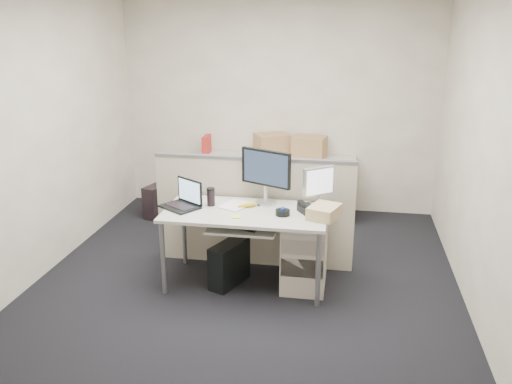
% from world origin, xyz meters
% --- Properties ---
extents(floor, '(4.00, 4.50, 0.01)m').
position_xyz_m(floor, '(0.00, 0.00, -0.01)').
color(floor, black).
rests_on(floor, ground).
extents(wall_back, '(4.00, 0.02, 2.70)m').
position_xyz_m(wall_back, '(0.00, 2.25, 1.35)').
color(wall_back, '#EFE6D0').
rests_on(wall_back, ground).
extents(wall_front, '(4.00, 0.02, 2.70)m').
position_xyz_m(wall_front, '(0.00, -2.25, 1.35)').
color(wall_front, '#EFE6D0').
rests_on(wall_front, ground).
extents(wall_left, '(0.02, 4.50, 2.70)m').
position_xyz_m(wall_left, '(-2.00, 0.00, 1.35)').
color(wall_left, '#EFE6D0').
rests_on(wall_left, ground).
extents(wall_right, '(0.02, 4.50, 2.70)m').
position_xyz_m(wall_right, '(2.00, 0.00, 1.35)').
color(wall_right, '#EFE6D0').
rests_on(wall_right, ground).
extents(desk, '(1.50, 0.75, 0.73)m').
position_xyz_m(desk, '(0.00, 0.00, 0.66)').
color(desk, silver).
rests_on(desk, floor).
extents(keyboard_tray, '(0.62, 0.32, 0.02)m').
position_xyz_m(keyboard_tray, '(0.00, -0.18, 0.62)').
color(keyboard_tray, silver).
rests_on(keyboard_tray, desk).
extents(drawer_pedestal, '(0.40, 0.55, 0.65)m').
position_xyz_m(drawer_pedestal, '(0.55, 0.05, 0.33)').
color(drawer_pedestal, beige).
rests_on(drawer_pedestal, floor).
extents(cubicle_partition, '(2.00, 0.06, 1.10)m').
position_xyz_m(cubicle_partition, '(0.00, 0.45, 0.55)').
color(cubicle_partition, '#B1A98C').
rests_on(cubicle_partition, floor).
extents(back_counter, '(2.00, 0.60, 0.72)m').
position_xyz_m(back_counter, '(0.00, 1.93, 0.36)').
color(back_counter, beige).
rests_on(back_counter, floor).
extents(monitor_main, '(0.56, 0.40, 0.53)m').
position_xyz_m(monitor_main, '(0.15, 0.24, 0.99)').
color(monitor_main, black).
rests_on(monitor_main, desk).
extents(monitor_small, '(0.35, 0.32, 0.39)m').
position_xyz_m(monitor_small, '(0.65, 0.18, 0.93)').
color(monitor_small, '#B7B7BC').
rests_on(monitor_small, desk).
extents(laptop, '(0.42, 0.40, 0.25)m').
position_xyz_m(laptop, '(-0.62, -0.02, 0.86)').
color(laptop, black).
rests_on(laptop, desk).
extents(trackball, '(0.15, 0.15, 0.05)m').
position_xyz_m(trackball, '(0.35, -0.05, 0.76)').
color(trackball, black).
rests_on(trackball, desk).
extents(desk_phone, '(0.28, 0.26, 0.07)m').
position_xyz_m(desk_phone, '(0.60, 0.08, 0.76)').
color(desk_phone, black).
rests_on(desk_phone, desk).
extents(paper_stack, '(0.32, 0.35, 0.01)m').
position_xyz_m(paper_stack, '(-0.12, 0.12, 0.74)').
color(paper_stack, silver).
rests_on(paper_stack, desk).
extents(sticky_pad, '(0.08, 0.08, 0.01)m').
position_xyz_m(sticky_pad, '(-0.05, -0.18, 0.74)').
color(sticky_pad, '#F4F73F').
rests_on(sticky_pad, desk).
extents(travel_mug, '(0.09, 0.09, 0.16)m').
position_xyz_m(travel_mug, '(-0.35, 0.10, 0.81)').
color(travel_mug, black).
rests_on(travel_mug, desk).
extents(banana, '(0.19, 0.14, 0.04)m').
position_xyz_m(banana, '(0.00, 0.10, 0.75)').
color(banana, gold).
rests_on(banana, desk).
extents(cellphone, '(0.07, 0.10, 0.01)m').
position_xyz_m(cellphone, '(0.10, 0.20, 0.74)').
color(cellphone, black).
rests_on(cellphone, desk).
extents(manila_folders, '(0.32, 0.36, 0.11)m').
position_xyz_m(manila_folders, '(0.72, -0.05, 0.79)').
color(manila_folders, tan).
rests_on(manila_folders, desk).
extents(keyboard, '(0.44, 0.26, 0.02)m').
position_xyz_m(keyboard, '(-0.05, -0.14, 0.64)').
color(keyboard, black).
rests_on(keyboard, keyboard_tray).
extents(pc_tower_desk, '(0.34, 0.48, 0.42)m').
position_xyz_m(pc_tower_desk, '(-0.15, -0.05, 0.21)').
color(pc_tower_desk, black).
rests_on(pc_tower_desk, floor).
extents(pc_tower_spare_dark, '(0.29, 0.47, 0.41)m').
position_xyz_m(pc_tower_spare_dark, '(-1.45, 1.63, 0.20)').
color(pc_tower_spare_dark, black).
rests_on(pc_tower_spare_dark, floor).
extents(pc_tower_spare_silver, '(0.29, 0.52, 0.46)m').
position_xyz_m(pc_tower_spare_silver, '(-1.30, 2.03, 0.23)').
color(pc_tower_spare_silver, '#B7B7BC').
rests_on(pc_tower_spare_silver, floor).
extents(cardboard_box_left, '(0.51, 0.47, 0.31)m').
position_xyz_m(cardboard_box_left, '(-0.05, 2.05, 0.87)').
color(cardboard_box_left, tan).
rests_on(cardboard_box_left, back_counter).
extents(cardboard_box_right, '(0.45, 0.37, 0.29)m').
position_xyz_m(cardboard_box_right, '(0.42, 2.05, 0.86)').
color(cardboard_box_right, tan).
rests_on(cardboard_box_right, back_counter).
extents(red_binder, '(0.07, 0.27, 0.26)m').
position_xyz_m(red_binder, '(-0.90, 2.03, 0.85)').
color(red_binder, red).
rests_on(red_binder, back_counter).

